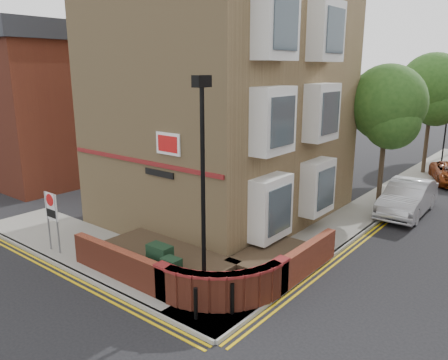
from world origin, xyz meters
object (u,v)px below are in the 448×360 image
at_px(silver_car_near, 407,198).
at_px(zone_sign, 52,211).
at_px(utility_cabinet_large, 160,263).
at_px(lamppost, 203,193).

bearing_deg(silver_car_near, zone_sign, -126.20).
bearing_deg(utility_cabinet_large, lamppost, -3.01).
height_order(lamppost, zone_sign, lamppost).
height_order(zone_sign, silver_car_near, zone_sign).
xyz_separation_m(zone_sign, silver_car_near, (8.60, 12.66, -0.85)).
height_order(utility_cabinet_large, silver_car_near, silver_car_near).
bearing_deg(silver_car_near, utility_cabinet_large, -110.22).
distance_m(utility_cabinet_large, zone_sign, 4.86).
distance_m(lamppost, utility_cabinet_large, 3.24).
bearing_deg(utility_cabinet_large, silver_car_near, 71.80).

